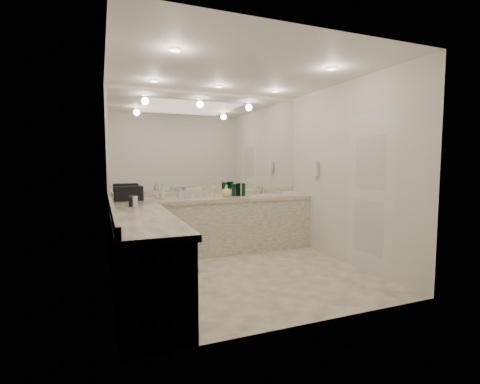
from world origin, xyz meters
name	(u,v)px	position (x,y,z in m)	size (l,w,h in m)	color
floor	(243,274)	(0.00, 0.00, 0.00)	(3.20, 3.20, 0.00)	beige
ceiling	(243,70)	(0.00, 0.00, 2.60)	(3.20, 3.20, 0.00)	white
wall_back	(209,172)	(0.00, 1.50, 1.30)	(3.20, 0.02, 2.60)	silver
wall_left	(109,177)	(-1.60, 0.00, 1.30)	(0.02, 3.00, 2.60)	silver
wall_right	(346,173)	(1.60, 0.00, 1.30)	(0.02, 3.00, 2.60)	silver
vanity_back_base	(215,227)	(0.00, 1.20, 0.42)	(3.20, 0.60, 0.84)	silver
vanity_back_top	(215,199)	(0.00, 1.19, 0.87)	(3.20, 0.64, 0.06)	#F0E1CB
vanity_left_base	(142,259)	(-1.30, -0.30, 0.42)	(0.60, 2.40, 0.84)	silver
vanity_left_top	(142,218)	(-1.29, -0.30, 0.87)	(0.64, 2.42, 0.06)	#F0E1CB
backsplash_back	(210,192)	(0.00, 1.48, 0.95)	(3.20, 0.04, 0.10)	#F0E1CB
backsplash_left	(112,208)	(-1.58, 0.00, 0.95)	(0.04, 3.00, 0.10)	#F0E1CB
mirror_back	(209,143)	(0.00, 1.49, 1.77)	(3.12, 0.01, 1.55)	white
mirror_left	(109,133)	(-1.59, 0.00, 1.77)	(0.01, 2.92, 1.55)	white
sink	(268,195)	(0.95, 1.20, 0.90)	(0.44, 0.44, 0.03)	white
faucet	(263,190)	(0.95, 1.41, 0.97)	(0.24, 0.16, 0.14)	silver
wall_phone	(315,169)	(1.56, 0.70, 1.35)	(0.06, 0.10, 0.24)	white
door	(369,193)	(1.59, -0.50, 1.05)	(0.02, 0.82, 2.10)	white
black_toiletry_bag	(129,193)	(-1.31, 1.19, 1.01)	(0.39, 0.24, 0.22)	black
black_bag_spill	(134,201)	(-1.30, 0.55, 0.97)	(0.11, 0.24, 0.13)	black
cream_cosmetic_case	(194,193)	(-0.34, 1.20, 0.98)	(0.27, 0.16, 0.15)	beige
hand_towel	(291,193)	(1.41, 1.23, 0.92)	(0.25, 0.17, 0.04)	white
lotion_left	(135,202)	(-1.30, 0.34, 0.97)	(0.06, 0.06, 0.14)	white
soap_bottle_a	(163,192)	(-0.83, 1.17, 1.01)	(0.09, 0.09, 0.23)	beige
soap_bottle_b	(181,193)	(-0.55, 1.16, 0.99)	(0.08, 0.08, 0.18)	silver
soap_bottle_c	(226,191)	(0.18, 1.16, 1.00)	(0.15, 0.15, 0.19)	#DFDB86
green_bottle_0	(238,190)	(0.42, 1.27, 1.00)	(0.06, 0.06, 0.20)	#0C4125
green_bottle_1	(238,190)	(0.40, 1.21, 1.00)	(0.06, 0.06, 0.19)	#0C4125
green_bottle_2	(243,189)	(0.50, 1.21, 1.01)	(0.06, 0.06, 0.21)	#0C4125
green_bottle_3	(234,190)	(0.34, 1.23, 1.00)	(0.06, 0.06, 0.20)	#0C4125
green_bottle_4	(239,189)	(0.43, 1.25, 1.01)	(0.07, 0.07, 0.21)	#0C4125
amenity_bottle_0	(192,193)	(-0.33, 1.31, 0.97)	(0.06, 0.06, 0.14)	#F2D84C
amenity_bottle_1	(134,196)	(-1.24, 1.28, 0.95)	(0.06, 0.06, 0.10)	white
amenity_bottle_2	(215,194)	(-0.01, 1.16, 0.95)	(0.06, 0.06, 0.09)	#E0B28C
amenity_bottle_3	(157,196)	(-0.89, 1.33, 0.93)	(0.05, 0.05, 0.06)	white
amenity_bottle_4	(192,196)	(-0.39, 1.14, 0.93)	(0.05, 0.05, 0.06)	silver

